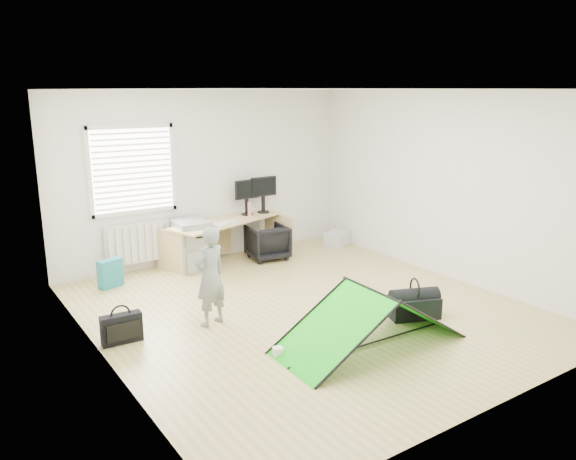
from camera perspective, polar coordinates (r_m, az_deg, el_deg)
ground at (r=7.16m, az=1.81°, el=-8.04°), size 5.50×5.50×0.00m
back_wall at (r=9.11m, az=-8.34°, el=5.42°), size 5.00×0.02×2.70m
window at (r=8.60m, az=-15.51°, el=5.90°), size 1.20×0.06×1.20m
radiator at (r=8.78m, az=-14.96°, el=-1.25°), size 1.00×0.12×0.60m
desk at (r=9.06m, az=-6.15°, el=-1.07°), size 2.10×1.21×0.68m
filing_cabinet at (r=8.77m, az=-9.86°, el=-1.43°), size 0.53×0.69×0.77m
monitor_left at (r=9.29m, az=-4.22°, el=2.86°), size 0.45×0.13×0.43m
monitor_right at (r=9.43m, az=-2.53°, el=3.11°), size 0.47×0.11×0.45m
keyboard at (r=8.70m, az=-6.41°, el=0.67°), size 0.49×0.33×0.02m
thermos at (r=9.18m, az=-3.91°, el=2.13°), size 0.08×0.08×0.24m
office_chair at (r=9.16m, az=-2.12°, el=-1.24°), size 0.67×0.69×0.56m
person at (r=6.58m, az=-7.91°, el=-4.69°), size 0.50×0.40×1.19m
kite at (r=6.15m, az=8.28°, el=-8.78°), size 2.11×0.98×0.65m
storage_crate at (r=10.00m, az=5.06°, el=-0.87°), size 0.54×0.47×0.26m
tote_bag at (r=8.25m, az=-17.60°, el=-4.23°), size 0.37×0.24×0.40m
laptop_bag at (r=6.47m, az=-16.55°, el=-9.57°), size 0.45×0.16×0.33m
white_box at (r=5.96m, az=-1.03°, el=-12.29°), size 0.12×0.12×0.10m
duffel_bag at (r=7.04m, az=12.66°, el=-7.65°), size 0.67×0.50×0.26m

